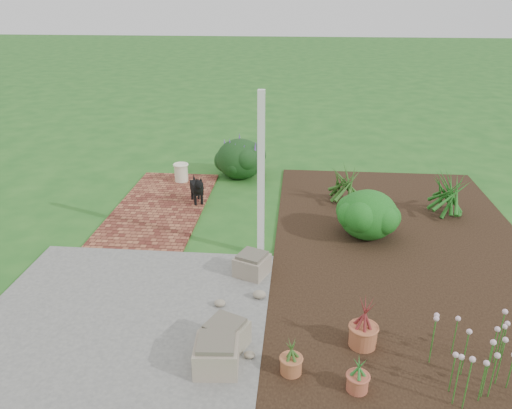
# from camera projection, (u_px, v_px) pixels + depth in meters

# --- Properties ---
(ground) EXTENTS (80.00, 80.00, 0.00)m
(ground) POSITION_uv_depth(u_px,v_px,m) (241.00, 257.00, 7.56)
(ground) COLOR #1F591C
(ground) RESTS_ON ground
(concrete_patio) EXTENTS (3.50, 3.50, 0.04)m
(concrete_patio) POSITION_uv_depth(u_px,v_px,m) (121.00, 321.00, 6.05)
(concrete_patio) COLOR #5E5E5C
(concrete_patio) RESTS_ON ground
(brick_path) EXTENTS (1.60, 3.50, 0.04)m
(brick_path) POSITION_uv_depth(u_px,v_px,m) (161.00, 206.00, 9.29)
(brick_path) COLOR #59241C
(brick_path) RESTS_ON ground
(garden_bed) EXTENTS (4.00, 7.00, 0.03)m
(garden_bed) POSITION_uv_depth(u_px,v_px,m) (403.00, 247.00, 7.80)
(garden_bed) COLOR black
(garden_bed) RESTS_ON ground
(veranda_post) EXTENTS (0.10, 0.10, 2.50)m
(veranda_post) POSITION_uv_depth(u_px,v_px,m) (261.00, 178.00, 7.13)
(veranda_post) COLOR white
(veranda_post) RESTS_ON ground
(stone_trough_near) EXTENTS (0.49, 0.49, 0.31)m
(stone_trough_near) POSITION_uv_depth(u_px,v_px,m) (217.00, 356.00, 5.22)
(stone_trough_near) COLOR gray
(stone_trough_near) RESTS_ON concrete_patio
(stone_trough_mid) EXTENTS (0.57, 0.57, 0.29)m
(stone_trough_mid) POSITION_uv_depth(u_px,v_px,m) (225.00, 336.00, 5.53)
(stone_trough_mid) COLOR #766F59
(stone_trough_mid) RESTS_ON concrete_patio
(stone_trough_far) EXTENTS (0.54, 0.54, 0.28)m
(stone_trough_far) POSITION_uv_depth(u_px,v_px,m) (252.00, 265.00, 6.97)
(stone_trough_far) COLOR gray
(stone_trough_far) RESTS_ON concrete_patio
(black_dog) EXTENTS (0.34, 0.57, 0.51)m
(black_dog) POSITION_uv_depth(u_px,v_px,m) (197.00, 188.00, 9.26)
(black_dog) COLOR black
(black_dog) RESTS_ON brick_path
(cream_ceramic_urn) EXTENTS (0.34, 0.34, 0.37)m
(cream_ceramic_urn) POSITION_uv_depth(u_px,v_px,m) (181.00, 173.00, 10.39)
(cream_ceramic_urn) COLOR #F0E8C6
(cream_ceramic_urn) RESTS_ON brick_path
(evergreen_shrub) EXTENTS (1.16, 1.16, 0.80)m
(evergreen_shrub) POSITION_uv_depth(u_px,v_px,m) (368.00, 213.00, 7.99)
(evergreen_shrub) COLOR #0C3F11
(evergreen_shrub) RESTS_ON garden_bed
(agapanthus_clump_back) EXTENTS (1.20, 1.20, 0.89)m
(agapanthus_clump_back) POSITION_uv_depth(u_px,v_px,m) (448.00, 190.00, 8.78)
(agapanthus_clump_back) COLOR #10390E
(agapanthus_clump_back) RESTS_ON garden_bed
(agapanthus_clump_front) EXTENTS (1.18, 1.18, 0.81)m
(agapanthus_clump_front) POSITION_uv_depth(u_px,v_px,m) (345.00, 182.00, 9.31)
(agapanthus_clump_front) COLOR #133F0F
(agapanthus_clump_front) RESTS_ON garden_bed
(pink_flower_patch) EXTENTS (1.28, 1.28, 0.66)m
(pink_flower_patch) POSITION_uv_depth(u_px,v_px,m) (478.00, 350.00, 5.05)
(pink_flower_patch) COLOR #113D0F
(pink_flower_patch) RESTS_ON garden_bed
(terracotta_pot_bronze) EXTENTS (0.37, 0.37, 0.25)m
(terracotta_pot_bronze) POSITION_uv_depth(u_px,v_px,m) (363.00, 336.00, 5.58)
(terracotta_pot_bronze) COLOR #AA5C39
(terracotta_pot_bronze) RESTS_ON garden_bed
(terracotta_pot_small_left) EXTENTS (0.24, 0.24, 0.18)m
(terracotta_pot_small_left) POSITION_uv_depth(u_px,v_px,m) (358.00, 382.00, 4.97)
(terracotta_pot_small_left) COLOR #AB5139
(terracotta_pot_small_left) RESTS_ON garden_bed
(terracotta_pot_small_right) EXTENTS (0.28, 0.28, 0.19)m
(terracotta_pot_small_right) POSITION_uv_depth(u_px,v_px,m) (291.00, 365.00, 5.19)
(terracotta_pot_small_right) COLOR #A65E38
(terracotta_pot_small_right) RESTS_ON garden_bed
(purple_flowering_bush) EXTENTS (1.28, 1.28, 0.86)m
(purple_flowering_bush) POSITION_uv_depth(u_px,v_px,m) (240.00, 158.00, 10.64)
(purple_flowering_bush) COLOR black
(purple_flowering_bush) RESTS_ON ground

